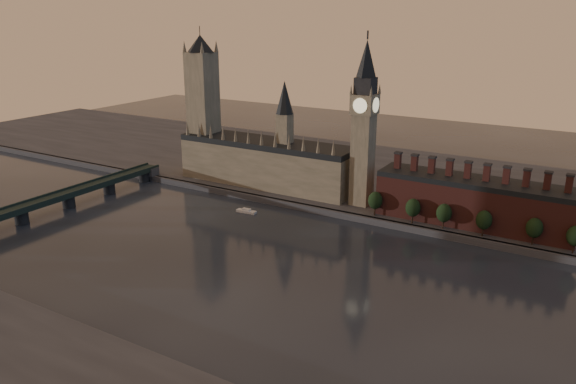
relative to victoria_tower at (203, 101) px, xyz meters
The scene contains 14 objects.
ground 176.40m from the victoria_tower, 43.78° to the right, with size 900.00×900.00×0.00m, color black.
north_bank 147.08m from the victoria_tower, 27.72° to the left, with size 900.00×182.00×4.00m.
palace_of_westminster 67.03m from the victoria_tower, ahead, with size 130.00×30.30×74.00m.
victoria_tower is the anchor object (origin of this frame).
big_ben 130.12m from the victoria_tower, ahead, with size 15.00×15.00×107.00m.
chimney_block 204.27m from the victoria_tower, ahead, with size 110.00×25.00×37.00m.
embankment_tree_0 154.20m from the victoria_tower, ahead, with size 8.60×8.60×14.88m.
embankment_tree_1 177.02m from the victoria_tower, ahead, with size 8.60×8.60×14.88m.
embankment_tree_2 194.29m from the victoria_tower, ahead, with size 8.60×8.60×14.88m.
embankment_tree_3 215.45m from the victoria_tower, ahead, with size 8.60×8.60×14.88m.
embankment_tree_4 240.05m from the victoria_tower, ahead, with size 8.60×8.60×14.88m.
embankment_tree_5 259.30m from the victoria_tower, ahead, with size 8.60×8.60×14.88m.
westminster_bridge 133.21m from the victoria_tower, 106.56° to the right, with size 14.00×200.00×11.55m.
river_boat 102.56m from the victoria_tower, 33.97° to the right, with size 13.41×4.60×2.64m.
Camera 1 is at (144.41, -205.85, 121.37)m, focal length 35.00 mm.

